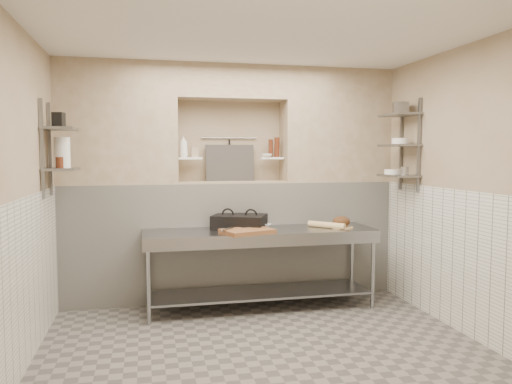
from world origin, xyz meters
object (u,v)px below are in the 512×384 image
object	(u,v)px
cutting_board	(247,231)
jug_left	(62,152)
bread_loaf	(341,221)
bottle_soap	(183,146)
rolling_pin	(326,225)
prep_table	(261,253)
bowl_alcove	(267,155)
panini_press	(239,222)
mixing_bowl	(262,226)

from	to	relation	value
cutting_board	jug_left	distance (m)	2.07
bread_loaf	bottle_soap	distance (m)	2.05
rolling_pin	bread_loaf	world-z (taller)	bread_loaf
bread_loaf	rolling_pin	bearing A→B (deg)	171.14
jug_left	bread_loaf	bearing A→B (deg)	-0.32
prep_table	bowl_alcove	bearing A→B (deg)	69.39
prep_table	jug_left	distance (m)	2.36
panini_press	cutting_board	xyz separation A→B (m)	(0.02, -0.37, -0.06)
mixing_bowl	rolling_pin	size ratio (longest dim) A/B	0.42
jug_left	panini_press	bearing A→B (deg)	5.84
panini_press	bowl_alcove	size ratio (longest dim) A/B	5.19
bread_loaf	cutting_board	bearing A→B (deg)	-172.01
cutting_board	rolling_pin	distance (m)	0.99
cutting_board	bottle_soap	xyz separation A→B (m)	(-0.61, 0.76, 0.92)
prep_table	mixing_bowl	bearing A→B (deg)	70.73
bread_loaf	jug_left	xyz separation A→B (m)	(-3.02, 0.02, 0.79)
prep_table	rolling_pin	xyz separation A→B (m)	(0.77, -0.03, 0.29)
bowl_alcove	rolling_pin	bearing A→B (deg)	-43.63
panini_press	cutting_board	size ratio (longest dim) A/B	1.35
panini_press	jug_left	world-z (taller)	jug_left
prep_table	cutting_board	size ratio (longest dim) A/B	5.00
rolling_pin	jug_left	size ratio (longest dim) A/B	1.49
panini_press	bottle_soap	size ratio (longest dim) A/B	2.64
cutting_board	bread_loaf	bearing A→B (deg)	7.99
rolling_pin	bowl_alcove	world-z (taller)	bowl_alcove
prep_table	cutting_board	bearing A→B (deg)	-132.53
prep_table	bread_loaf	world-z (taller)	bread_loaf
cutting_board	bowl_alcove	size ratio (longest dim) A/B	3.84
bowl_alcove	mixing_bowl	bearing A→B (deg)	-111.25
bread_loaf	bowl_alcove	distance (m)	1.21
bread_loaf	bottle_soap	world-z (taller)	bottle_soap
panini_press	jug_left	distance (m)	2.03
bread_loaf	bowl_alcove	size ratio (longest dim) A/B	1.49
prep_table	mixing_bowl	xyz separation A→B (m)	(0.06, 0.17, 0.28)
panini_press	jug_left	bearing A→B (deg)	-149.44
bottle_soap	jug_left	world-z (taller)	bottle_soap
bottle_soap	bowl_alcove	distance (m)	1.01
bottle_soap	mixing_bowl	bearing A→B (deg)	-23.63
panini_press	rolling_pin	bearing A→B (deg)	14.35
prep_table	bottle_soap	xyz separation A→B (m)	(-0.81, 0.55, 1.20)
prep_table	bottle_soap	distance (m)	1.55
mixing_bowl	rolling_pin	xyz separation A→B (m)	(0.71, -0.20, 0.01)
prep_table	cutting_board	xyz separation A→B (m)	(-0.20, -0.21, 0.28)
mixing_bowl	bowl_alcove	bearing A→B (deg)	68.75
panini_press	bread_loaf	distance (m)	1.18
prep_table	jug_left	size ratio (longest dim) A/B	8.46
prep_table	bowl_alcove	xyz separation A→B (m)	(0.20, 0.52, 1.09)
prep_table	bottle_soap	bearing A→B (deg)	145.75
rolling_pin	bottle_soap	size ratio (longest dim) A/B	1.72
cutting_board	mixing_bowl	xyz separation A→B (m)	(0.26, 0.38, -0.00)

